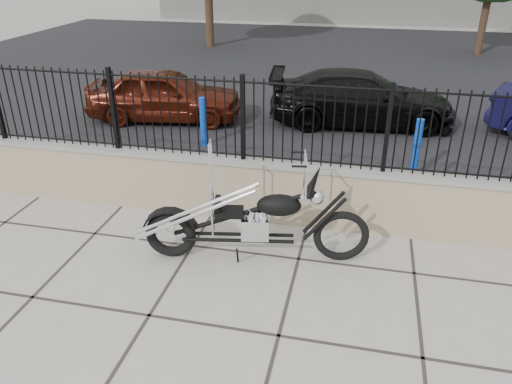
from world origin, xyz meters
The scene contains 9 objects.
ground_plane centered at (0.00, 0.00, 0.00)m, with size 90.00×90.00×0.00m, color #99968E.
parking_lot centered at (0.00, 12.50, 0.00)m, with size 30.00×30.00×0.00m, color black.
retaining_wall centered at (0.00, 2.50, 0.48)m, with size 14.00×0.36×0.96m, color gray.
iron_fence centered at (0.00, 2.50, 1.56)m, with size 14.00×0.08×1.20m, color black.
chopper_motorcycle centered at (-0.63, 1.40, 0.84)m, with size 2.81×0.50×1.69m, color black, non-canonical shape.
car_red centered at (-3.95, 6.70, 0.61)m, with size 1.44×3.59×1.22m, color #48150A.
car_black centered at (0.59, 7.38, 0.61)m, with size 1.71×4.21×1.22m, color black.
bollard_a centered at (-2.54, 5.25, 0.51)m, with size 0.12×0.12×1.03m, color blue.
bollard_b centered at (1.63, 4.53, 0.55)m, with size 0.13×0.13×1.10m, color #0C4CB8.
Camera 1 is at (0.66, -4.08, 3.80)m, focal length 35.00 mm.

